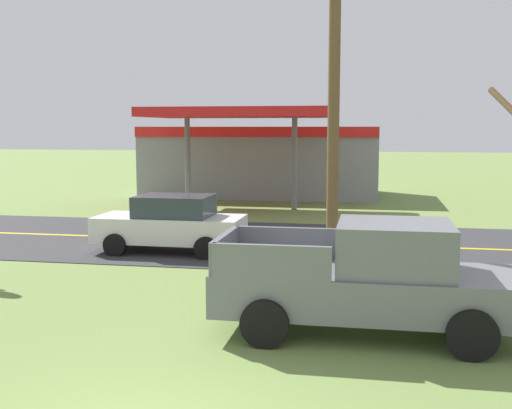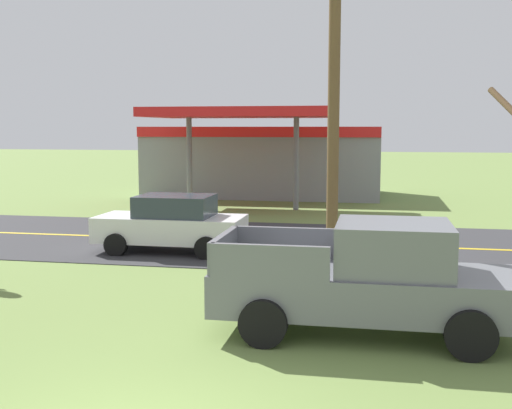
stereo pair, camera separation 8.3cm
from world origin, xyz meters
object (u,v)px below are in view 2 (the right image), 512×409
at_px(pickup_grey_parked_on_lawn, 370,280).
at_px(car_white_near_lane, 172,223).
at_px(utility_pole, 334,50).
at_px(gas_station, 265,158).

relative_size(pickup_grey_parked_on_lawn, car_white_near_lane, 1.24).
xyz_separation_m(utility_pole, car_white_near_lane, (-4.78, 3.04, -4.41)).
height_order(pickup_grey_parked_on_lawn, car_white_near_lane, pickup_grey_parked_on_lawn).
bearing_deg(gas_station, pickup_grey_parked_on_lawn, -75.26).
bearing_deg(gas_station, car_white_near_lane, -89.49).
height_order(utility_pole, gas_station, utility_pole).
bearing_deg(car_white_near_lane, pickup_grey_parked_on_lawn, -48.29).
distance_m(utility_pole, car_white_near_lane, 7.18).
bearing_deg(pickup_grey_parked_on_lawn, gas_station, 104.74).
bearing_deg(pickup_grey_parked_on_lawn, utility_pole, 105.06).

